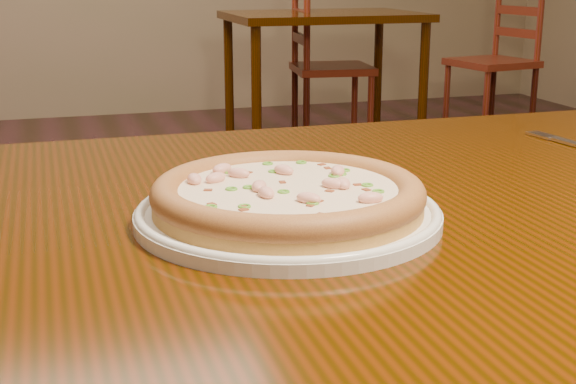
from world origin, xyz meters
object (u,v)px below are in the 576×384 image
object	(u,v)px
pizza	(288,195)
chair_c	(322,67)
bg_table_right	(323,31)
plate	(288,213)
hero_table	(379,284)
chair_d	(499,61)

from	to	relation	value
pizza	chair_c	size ratio (longest dim) A/B	0.28
pizza	bg_table_right	xyz separation A→B (m)	(1.23, 3.37, -0.12)
plate	bg_table_right	distance (m)	3.59
hero_table	chair_c	world-z (taller)	chair_c
plate	bg_table_right	xyz separation A→B (m)	(1.23, 3.37, -0.10)
plate	pizza	size ratio (longest dim) A/B	1.12
hero_table	pizza	world-z (taller)	pizza
chair_c	chair_d	bearing A→B (deg)	-0.56
pizza	chair_d	world-z (taller)	chair_d
hero_table	chair_c	bearing A→B (deg)	71.56
bg_table_right	chair_c	bearing A→B (deg)	71.40
hero_table	chair_d	xyz separation A→B (m)	(2.28, 3.48, -0.21)
pizza	chair_c	distance (m)	3.78
hero_table	bg_table_right	xyz separation A→B (m)	(1.11, 3.32, 0.00)
chair_c	hero_table	bearing A→B (deg)	-108.44
hero_table	bg_table_right	world-z (taller)	same
plate	chair_d	xyz separation A→B (m)	(2.40, 3.53, -0.32)
pizza	bg_table_right	distance (m)	3.59
plate	chair_d	size ratio (longest dim) A/B	0.31
chair_c	bg_table_right	bearing A→B (deg)	-108.60
hero_table	chair_c	distance (m)	3.69
pizza	chair_d	size ratio (longest dim) A/B	0.28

